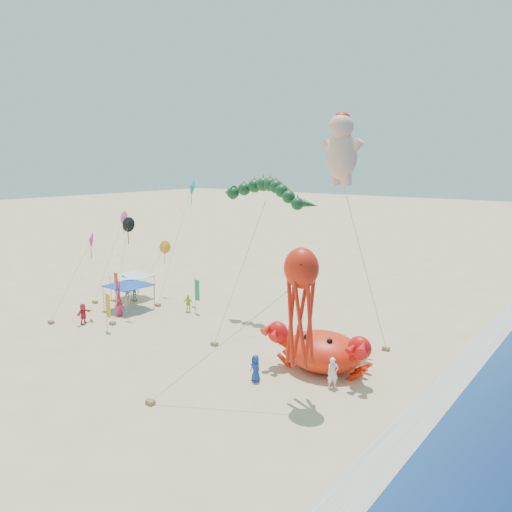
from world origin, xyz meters
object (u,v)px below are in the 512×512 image
(cherub_kite, at_px, (342,147))
(canopy_white, at_px, (132,274))
(canopy_blue, at_px, (128,283))
(octopus_kite, at_px, (300,298))
(dragon_kite, at_px, (264,195))
(crab_inflatable, at_px, (322,350))

(cherub_kite, distance_m, canopy_white, 24.82)
(canopy_blue, bearing_deg, octopus_kite, -14.04)
(dragon_kite, bearing_deg, octopus_kite, -45.34)
(octopus_kite, bearing_deg, canopy_white, 161.85)
(canopy_blue, distance_m, canopy_white, 3.74)
(crab_inflatable, xyz_separation_m, cherub_kite, (-1.95, 5.43, 13.00))
(crab_inflatable, height_order, canopy_white, crab_inflatable)
(dragon_kite, distance_m, cherub_kite, 7.93)
(dragon_kite, distance_m, canopy_white, 16.97)
(cherub_kite, relative_size, canopy_white, 4.73)
(crab_inflatable, relative_size, cherub_kite, 0.42)
(crab_inflatable, xyz_separation_m, dragon_kite, (-8.95, 5.71, 9.31))
(dragon_kite, xyz_separation_m, canopy_blue, (-12.00, -4.65, -8.22))
(octopus_kite, bearing_deg, cherub_kite, 107.11)
(cherub_kite, bearing_deg, octopus_kite, -72.89)
(cherub_kite, height_order, canopy_white, cherub_kite)
(crab_inflatable, xyz_separation_m, canopy_blue, (-20.96, 1.06, 1.09))
(dragon_kite, bearing_deg, canopy_blue, -158.81)
(cherub_kite, bearing_deg, crab_inflatable, -70.27)
(octopus_kite, distance_m, canopy_white, 26.29)
(crab_inflatable, xyz_separation_m, canopy_white, (-23.65, 3.66, 1.08))
(canopy_blue, bearing_deg, dragon_kite, 21.19)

